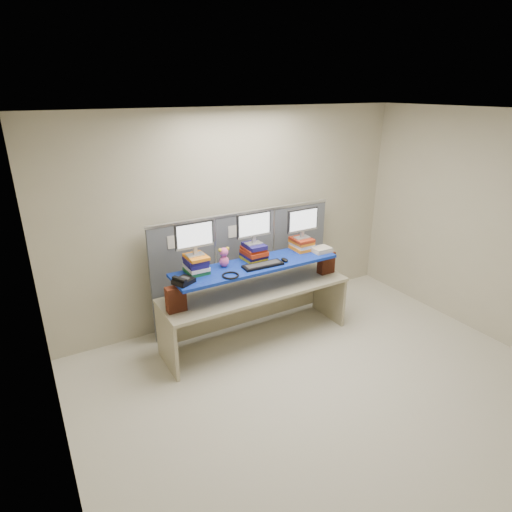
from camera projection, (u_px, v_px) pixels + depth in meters
room at (333, 268)px, 4.08m from camera, size 5.00×4.00×2.80m
cubicle_partition at (245, 266)px, 5.75m from camera, size 2.60×0.06×1.53m
desk at (256, 299)px, 5.28m from camera, size 2.38×0.71×0.72m
brick_pier_left at (176, 299)px, 4.65m from camera, size 0.21×0.12×0.29m
brick_pier_right at (326, 263)px, 5.62m from camera, size 0.21×0.12×0.29m
blue_board at (256, 265)px, 5.11m from camera, size 2.06×0.53×0.04m
book_stack_left at (196, 264)px, 4.83m from camera, size 0.24×0.30×0.21m
book_stack_center at (254, 252)px, 5.19m from camera, size 0.27×0.32×0.21m
book_stack_right at (302, 244)px, 5.53m from camera, size 0.26×0.30×0.16m
monitor_left at (194, 237)px, 4.71m from camera, size 0.45×0.13×0.39m
monitor_center at (254, 226)px, 5.06m from camera, size 0.45×0.13×0.39m
monitor_right at (303, 221)px, 5.41m from camera, size 0.45×0.13×0.39m
keyboard at (263, 265)px, 5.03m from camera, size 0.50×0.18×0.03m
mouse at (285, 260)px, 5.17m from camera, size 0.10×0.14×0.04m
desk_phone at (183, 281)px, 4.58m from camera, size 0.26×0.25×0.09m
headset at (231, 275)px, 4.77m from camera, size 0.24×0.24×0.02m
plush_toy at (224, 257)px, 4.98m from camera, size 0.14×0.10×0.24m
binder_stack at (321, 250)px, 5.47m from camera, size 0.24×0.20×0.06m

